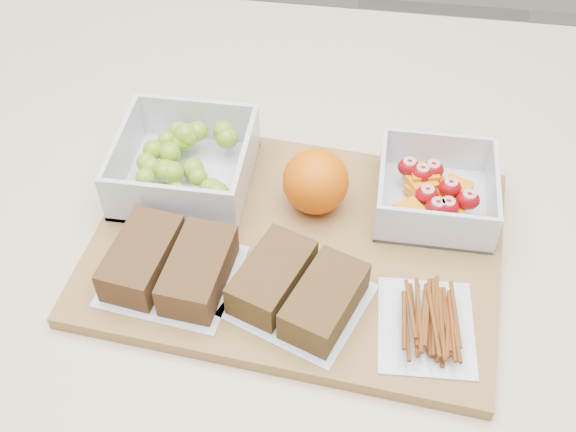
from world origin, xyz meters
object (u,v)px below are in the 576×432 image
fruit_container (435,193)px  orange (316,181)px  cutting_board (296,246)px  sandwich_bag_left (170,265)px  sandwich_bag_center (298,290)px  grape_container (185,164)px  pretzel_bag (427,320)px

fruit_container → orange: (-0.13, -0.02, 0.02)m
fruit_container → orange: orange is taller
cutting_board → fruit_container: fruit_container is taller
fruit_container → sandwich_bag_left: size_ratio=0.88×
sandwich_bag_center → fruit_container: bearing=49.0°
cutting_board → orange: orange is taller
sandwich_bag_center → grape_container: bearing=134.9°
cutting_board → fruit_container: bearing=32.0°
sandwich_bag_left → pretzel_bag: sandwich_bag_left is taller
sandwich_bag_left → pretzel_bag: (0.25, -0.02, -0.01)m
grape_container → orange: orange is taller
grape_container → sandwich_bag_left: 0.14m
cutting_board → grape_container: (-0.13, 0.07, 0.03)m
cutting_board → grape_container: bearing=156.9°
grape_container → orange: bearing=-6.1°
grape_container → sandwich_bag_left: (0.02, -0.14, -0.01)m
cutting_board → orange: bearing=81.8°
fruit_container → pretzel_bag: size_ratio=1.09×
sandwich_bag_left → sandwich_bag_center: (0.13, -0.01, -0.00)m
grape_container → sandwich_bag_center: grape_container is taller
cutting_board → sandwich_bag_left: (-0.12, -0.06, 0.03)m
cutting_board → fruit_container: size_ratio=3.40×
sandwich_bag_left → pretzel_bag: bearing=-5.4°
orange → sandwich_bag_center: size_ratio=0.46×
fruit_container → sandwich_bag_center: 0.19m
fruit_container → sandwich_bag_left: fruit_container is taller
grape_container → fruit_container: 0.27m
cutting_board → pretzel_bag: size_ratio=3.70×
grape_container → fruit_container: grape_container is taller
cutting_board → sandwich_bag_center: (0.01, -0.08, 0.03)m
fruit_container → cutting_board: bearing=-152.9°
cutting_board → sandwich_bag_left: 0.14m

